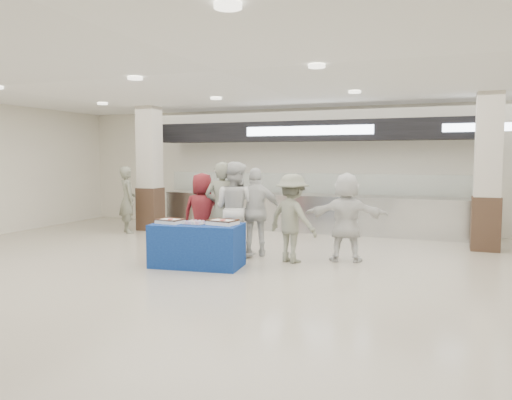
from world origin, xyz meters
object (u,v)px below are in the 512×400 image
at_px(civilian_maroon, 202,213).
at_px(soldier_b, 292,218).
at_px(soldier_a, 222,209).
at_px(chef_short, 256,212).
at_px(sheet_cake_left, 170,221).
at_px(chef_tall, 234,209).
at_px(cupcake_tray, 195,222).
at_px(display_table, 197,245).
at_px(sheet_cake_right, 223,222).
at_px(civilian_white, 346,217).
at_px(soldier_bg, 127,200).

xyz_separation_m(civilian_maroon, soldier_b, (1.88, -0.12, 0.00)).
relative_size(soldier_a, chef_short, 1.07).
bearing_deg(sheet_cake_left, chef_short, 50.41).
bearing_deg(chef_tall, soldier_b, -179.57).
bearing_deg(soldier_a, cupcake_tray, 72.24).
bearing_deg(display_table, sheet_cake_right, 4.08).
distance_m(chef_short, soldier_b, 0.86).
bearing_deg(display_table, civilian_white, 23.83).
relative_size(cupcake_tray, civilian_white, 0.22).
xyz_separation_m(chef_tall, chef_short, (0.40, 0.12, -0.06)).
bearing_deg(soldier_b, civilian_maroon, 20.61).
xyz_separation_m(sheet_cake_left, chef_short, (1.10, 1.33, 0.06)).
bearing_deg(display_table, soldier_b, 26.99).
height_order(cupcake_tray, soldier_bg, soldier_bg).
xyz_separation_m(civilian_maroon, chef_tall, (0.67, 0.04, 0.11)).
distance_m(sheet_cake_left, soldier_b, 2.18).
distance_m(sheet_cake_left, sheet_cake_right, 0.94).
xyz_separation_m(civilian_maroon, soldier_bg, (-3.02, 1.77, 0.03)).
bearing_deg(sheet_cake_right, soldier_b, 41.57).
relative_size(sheet_cake_right, soldier_b, 0.32).
relative_size(civilian_maroon, chef_short, 0.94).
distance_m(sheet_cake_left, soldier_bg, 4.19).
xyz_separation_m(soldier_a, chef_tall, (0.24, 0.06, 0.00)).
relative_size(civilian_maroon, soldier_bg, 0.96).
height_order(display_table, civilian_maroon, civilian_maroon).
relative_size(display_table, chef_short, 0.91).
xyz_separation_m(cupcake_tray, civilian_white, (2.35, 1.41, 0.03)).
relative_size(cupcake_tray, soldier_b, 0.23).
relative_size(display_table, soldier_b, 0.97).
height_order(cupcake_tray, soldier_a, soldier_a).
relative_size(sheet_cake_left, chef_short, 0.27).
distance_m(sheet_cake_right, soldier_bg, 4.80).
bearing_deg(chef_tall, display_table, 86.80).
bearing_deg(chef_tall, cupcake_tray, 86.04).
relative_size(cupcake_tray, soldier_bg, 0.22).
height_order(display_table, soldier_a, soldier_a).
distance_m(sheet_cake_right, civilian_maroon, 1.34).
height_order(chef_short, soldier_bg, chef_short).
distance_m(soldier_a, civilian_white, 2.37).
relative_size(sheet_cake_right, chef_short, 0.30).
relative_size(sheet_cake_right, soldier_a, 0.28).
height_order(sheet_cake_right, chef_tall, chef_tall).
bearing_deg(soldier_a, sheet_cake_left, 50.81).
xyz_separation_m(soldier_b, soldier_bg, (-4.90, 1.89, 0.03)).
distance_m(chef_tall, chef_short, 0.42).
bearing_deg(soldier_b, soldier_a, 20.33).
height_order(sheet_cake_right, soldier_bg, soldier_bg).
height_order(sheet_cake_right, chef_short, chef_short).
xyz_separation_m(sheet_cake_right, civilian_white, (1.88, 1.29, 0.02)).
bearing_deg(soldier_b, display_table, 58.06).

